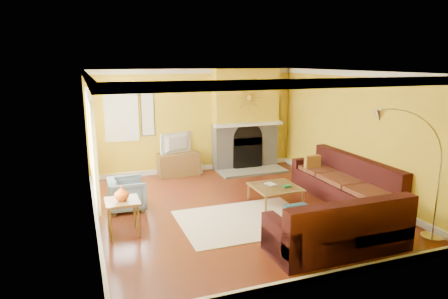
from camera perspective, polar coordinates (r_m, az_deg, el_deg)
name	(u,v)px	position (r m, az deg, el deg)	size (l,w,h in m)	color
floor	(237,208)	(8.17, 1.93, -8.31)	(5.50, 6.00, 0.02)	maroon
ceiling	(238,71)	(7.64, 2.08, 11.12)	(5.50, 6.00, 0.02)	white
wall_back	(195,121)	(10.60, -4.13, 4.12)	(5.50, 0.02, 2.70)	yellow
wall_front	(327,187)	(5.22, 14.57, -5.17)	(5.50, 0.02, 2.70)	yellow
wall_left	(89,153)	(7.24, -18.68, -0.48)	(0.02, 6.00, 2.70)	yellow
wall_right	(355,133)	(9.18, 18.20, 2.20)	(0.02, 6.00, 2.70)	yellow
baseboard	(237,204)	(8.15, 1.93, -7.85)	(5.50, 6.00, 0.12)	white
crown_molding	(238,75)	(7.64, 2.08, 10.59)	(5.50, 6.00, 0.12)	white
window_left_near	(89,132)	(8.49, -18.76, 2.39)	(0.06, 1.22, 1.72)	white
window_left_far	(93,152)	(6.63, -18.26, -0.30)	(0.06, 1.22, 1.72)	white
window_back	(121,117)	(10.17, -14.44, 4.53)	(0.82, 0.06, 1.22)	white
wall_art	(148,114)	(10.26, -10.84, 5.05)	(0.34, 0.04, 1.14)	white
fireplace	(245,119)	(10.85, 3.06, 4.33)	(1.80, 0.40, 2.70)	#9A9792
mantel	(249,124)	(10.65, 3.56, 3.62)	(1.92, 0.22, 0.08)	white
hearth	(253,171)	(10.63, 4.14, -3.13)	(1.80, 0.70, 0.06)	#9A9792
sunburst	(249,98)	(10.57, 3.59, 7.38)	(0.70, 0.04, 0.70)	olive
rug	(245,220)	(7.53, 3.04, -10.06)	(2.40, 1.80, 0.02)	beige
sectional_sofa	(312,191)	(7.88, 12.42, -5.88)	(3.08, 3.79, 0.90)	#381212
coffee_table	(275,194)	(8.42, 7.32, -6.38)	(0.93, 0.93, 0.37)	white
media_console	(179,164)	(10.39, -6.52, -2.09)	(1.05, 0.47, 0.58)	brown
tv	(178,143)	(10.26, -6.59, 0.89)	(0.91, 0.12, 0.53)	black
subwoofer	(196,168)	(10.57, -4.04, -2.58)	(0.29, 0.29, 0.29)	white
armchair	(127,194)	(8.16, -13.66, -6.24)	(0.69, 0.71, 0.64)	slate
side_table	(123,218)	(7.06, -14.22, -9.40)	(0.56, 0.56, 0.61)	brown
vase	(122,193)	(6.92, -14.41, -6.05)	(0.24, 0.24, 0.26)	#DF5D16
book	(267,185)	(8.38, 6.21, -5.04)	(0.18, 0.24, 0.02)	white
arc_lamp	(411,179)	(6.87, 25.13, -3.83)	(1.40, 0.36, 2.21)	silver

